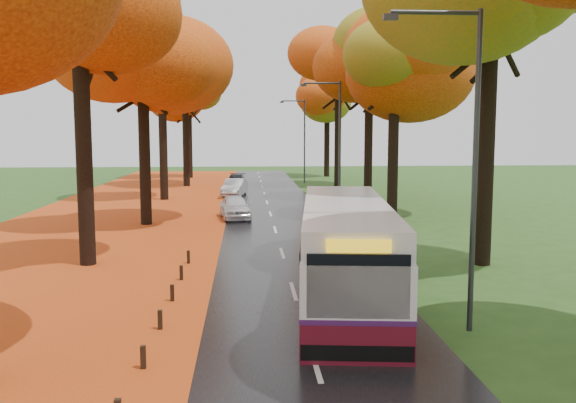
{
  "coord_description": "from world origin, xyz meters",
  "views": [
    {
      "loc": [
        -1.47,
        -6.73,
        5.09
      ],
      "look_at": [
        0.0,
        14.53,
        2.6
      ],
      "focal_mm": 38.0,
      "sensor_mm": 36.0,
      "label": 1
    }
  ],
  "objects": [
    {
      "name": "road",
      "position": [
        0.0,
        25.0,
        0.02
      ],
      "size": [
        6.5,
        90.0,
        0.04
      ],
      "primitive_type": "cube",
      "color": "black",
      "rests_on": "ground"
    },
    {
      "name": "centre_line",
      "position": [
        0.0,
        25.0,
        0.04
      ],
      "size": [
        0.12,
        90.0,
        0.01
      ],
      "primitive_type": "cube",
      "color": "silver",
      "rests_on": "road"
    },
    {
      "name": "leaf_verge",
      "position": [
        -9.0,
        25.0,
        0.01
      ],
      "size": [
        12.0,
        90.0,
        0.02
      ],
      "primitive_type": "cube",
      "color": "#97340D",
      "rests_on": "ground"
    },
    {
      "name": "leaf_drift",
      "position": [
        -3.05,
        25.0,
        0.04
      ],
      "size": [
        0.9,
        90.0,
        0.01
      ],
      "primitive_type": "cube",
      "color": "#D04A15",
      "rests_on": "road"
    },
    {
      "name": "trees_left",
      "position": [
        -7.18,
        27.06,
        9.53
      ],
      "size": [
        9.2,
        74.0,
        13.88
      ],
      "color": "black",
      "rests_on": "ground"
    },
    {
      "name": "trees_right",
      "position": [
        7.19,
        26.91,
        9.69
      ],
      "size": [
        9.3,
        74.2,
        13.96
      ],
      "color": "black",
      "rests_on": "ground"
    },
    {
      "name": "bollard_row",
      "position": [
        -3.7,
        4.7,
        0.26
      ],
      "size": [
        0.11,
        23.51,
        0.52
      ],
      "color": "black",
      "rests_on": "ground"
    },
    {
      "name": "streetlamp_near",
      "position": [
        3.95,
        8.0,
        4.71
      ],
      "size": [
        2.45,
        0.18,
        8.0
      ],
      "color": "#333538",
      "rests_on": "ground"
    },
    {
      "name": "streetlamp_mid",
      "position": [
        3.95,
        30.0,
        4.71
      ],
      "size": [
        2.45,
        0.18,
        8.0
      ],
      "color": "#333538",
      "rests_on": "ground"
    },
    {
      "name": "streetlamp_far",
      "position": [
        3.95,
        52.0,
        4.71
      ],
      "size": [
        2.45,
        0.18,
        8.0
      ],
      "color": "#333538",
      "rests_on": "ground"
    },
    {
      "name": "bus",
      "position": [
        1.51,
        11.21,
        1.56
      ],
      "size": [
        3.75,
        11.24,
        2.9
      ],
      "rotation": [
        0.0,
        0.0,
        -0.11
      ],
      "color": "#570D1A",
      "rests_on": "road"
    },
    {
      "name": "car_white",
      "position": [
        -2.12,
        28.13,
        0.7
      ],
      "size": [
        2.06,
        4.07,
        1.33
      ],
      "primitive_type": "imported",
      "rotation": [
        0.0,
        0.0,
        0.13
      ],
      "color": "silver",
      "rests_on": "road"
    },
    {
      "name": "car_silver",
      "position": [
        -2.35,
        40.18,
        0.71
      ],
      "size": [
        2.1,
        4.27,
        1.35
      ],
      "primitive_type": "imported",
      "rotation": [
        0.0,
        0.0,
        -0.17
      ],
      "color": "#A5A7AD",
      "rests_on": "road"
    },
    {
      "name": "car_dark",
      "position": [
        -2.35,
        47.28,
        0.63
      ],
      "size": [
        1.91,
        4.15,
        1.18
      ],
      "primitive_type": "imported",
      "rotation": [
        0.0,
        0.0,
        -0.07
      ],
      "color": "black",
      "rests_on": "road"
    }
  ]
}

